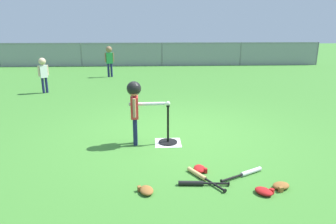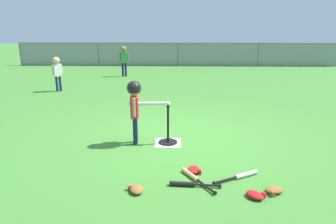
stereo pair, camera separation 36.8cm
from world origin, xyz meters
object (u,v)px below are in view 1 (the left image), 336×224
spare_bat_wood (200,176)px  glove_outfield_drop (264,191)px  spare_bat_black (196,183)px  fielder_deep_right (43,71)px  glove_by_plate (146,190)px  batter_child (135,100)px  glove_tossed_aside (200,169)px  batting_tee (168,137)px  glove_near_bats (281,186)px  baseball_on_tee (168,103)px  spare_bat_silver (247,173)px  fielder_near_left (109,57)px

spare_bat_wood → glove_outfield_drop: glove_outfield_drop is taller
spare_bat_black → glove_outfield_drop: glove_outfield_drop is taller
fielder_deep_right → glove_by_plate: size_ratio=4.06×
batter_child → glove_tossed_aside: size_ratio=4.81×
batting_tee → glove_tossed_aside: batting_tee is taller
glove_near_bats → glove_tossed_aside: size_ratio=1.16×
glove_near_bats → glove_outfield_drop: (-0.25, -0.12, 0.00)m
spare_bat_black → glove_near_bats: size_ratio=2.47×
batting_tee → spare_bat_wood: batting_tee is taller
baseball_on_tee → spare_bat_black: (0.28, -1.46, -0.67)m
batting_tee → batter_child: size_ratio=0.61×
spare_bat_silver → glove_outfield_drop: (0.05, -0.48, 0.01)m
batting_tee → spare_bat_black: bearing=-79.0°
fielder_near_left → glove_near_bats: fielder_near_left is taller
batter_child → fielder_deep_right: 5.14m
spare_bat_silver → glove_tossed_aside: bearing=166.9°
fielder_near_left → glove_by_plate: fielder_near_left is taller
spare_bat_wood → spare_bat_black: bearing=-113.2°
batting_tee → glove_outfield_drop: 2.00m
spare_bat_silver → glove_near_bats: size_ratio=2.48×
fielder_near_left → spare_bat_wood: bearing=-74.7°
fielder_near_left → batting_tee: bearing=-74.8°
batter_child → spare_bat_black: bearing=-60.1°
batting_tee → glove_outfield_drop: bearing=-58.0°
fielder_near_left → fielder_deep_right: size_ratio=1.14×
batting_tee → spare_bat_black: (0.28, -1.46, -0.07)m
fielder_near_left → glove_near_bats: bearing=-69.6°
glove_tossed_aside → fielder_deep_right: bearing=126.2°
glove_outfield_drop → spare_bat_black: bearing=162.8°
batting_tee → glove_tossed_aside: (0.39, -1.07, -0.07)m
fielder_deep_right → glove_by_plate: bearing=-61.7°
fielder_near_left → spare_bat_black: fielder_near_left is taller
batting_tee → fielder_deep_right: size_ratio=0.63×
baseball_on_tee → spare_bat_black: bearing=-79.0°
fielder_deep_right → glove_by_plate: 6.63m
spare_bat_wood → glove_outfield_drop: size_ratio=2.36×
glove_by_plate → glove_near_bats: same height
spare_bat_silver → spare_bat_black: (-0.72, -0.24, 0.00)m
spare_bat_wood → glove_near_bats: (0.95, -0.31, 0.01)m
batter_child → glove_outfield_drop: batter_child is taller
spare_bat_wood → glove_by_plate: bearing=-154.6°
glove_tossed_aside → baseball_on_tee: bearing=109.9°
spare_bat_black → fielder_near_left: bearing=104.4°
batter_child → glove_outfield_drop: size_ratio=3.98×
glove_outfield_drop → fielder_near_left: bearing=108.7°
baseball_on_tee → glove_outfield_drop: bearing=-58.0°
spare_bat_black → glove_outfield_drop: bearing=-17.2°
spare_bat_wood → spare_bat_black: 0.21m
baseball_on_tee → glove_tossed_aside: baseball_on_tee is taller
spare_bat_silver → spare_bat_wood: 0.64m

